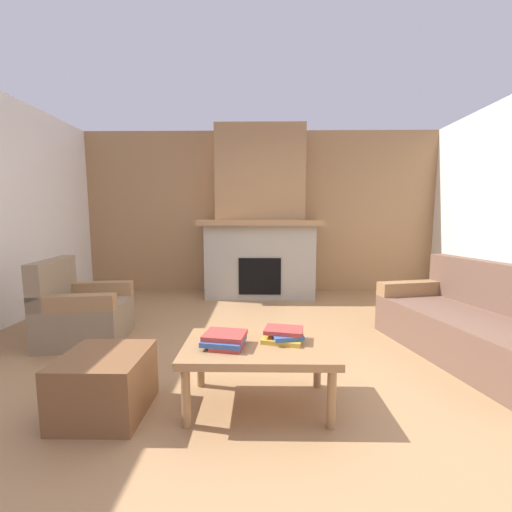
{
  "coord_description": "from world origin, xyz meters",
  "views": [
    {
      "loc": [
        0.01,
        -2.59,
        1.27
      ],
      "look_at": [
        -0.04,
        0.88,
        0.85
      ],
      "focal_mm": 22.62,
      "sensor_mm": 36.0,
      "label": 1
    }
  ],
  "objects_px": {
    "armchair": "(82,312)",
    "coffee_table": "(259,352)",
    "fireplace": "(260,224)",
    "couch": "(480,328)",
    "ottoman": "(105,384)"
  },
  "relations": [
    {
      "from": "armchair",
      "to": "coffee_table",
      "type": "height_order",
      "value": "armchair"
    },
    {
      "from": "fireplace",
      "to": "couch",
      "type": "bearing_deg",
      "value": -50.37
    },
    {
      "from": "armchair",
      "to": "ottoman",
      "type": "distance_m",
      "value": 1.51
    },
    {
      "from": "fireplace",
      "to": "armchair",
      "type": "relative_size",
      "value": 3.16
    },
    {
      "from": "fireplace",
      "to": "couch",
      "type": "distance_m",
      "value": 3.23
    },
    {
      "from": "ottoman",
      "to": "couch",
      "type": "bearing_deg",
      "value": 16.15
    },
    {
      "from": "ottoman",
      "to": "armchair",
      "type": "bearing_deg",
      "value": 123.84
    },
    {
      "from": "coffee_table",
      "to": "ottoman",
      "type": "xyz_separation_m",
      "value": [
        -1.0,
        -0.11,
        -0.18
      ]
    },
    {
      "from": "armchair",
      "to": "ottoman",
      "type": "xyz_separation_m",
      "value": [
        0.84,
        -1.26,
        -0.09
      ]
    },
    {
      "from": "ottoman",
      "to": "coffee_table",
      "type": "bearing_deg",
      "value": 6.25
    },
    {
      "from": "fireplace",
      "to": "coffee_table",
      "type": "relative_size",
      "value": 2.7
    },
    {
      "from": "fireplace",
      "to": "couch",
      "type": "height_order",
      "value": "fireplace"
    },
    {
      "from": "couch",
      "to": "armchair",
      "type": "bearing_deg",
      "value": 174.12
    },
    {
      "from": "fireplace",
      "to": "armchair",
      "type": "distance_m",
      "value": 2.85
    },
    {
      "from": "fireplace",
      "to": "ottoman",
      "type": "distance_m",
      "value": 3.54
    }
  ]
}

